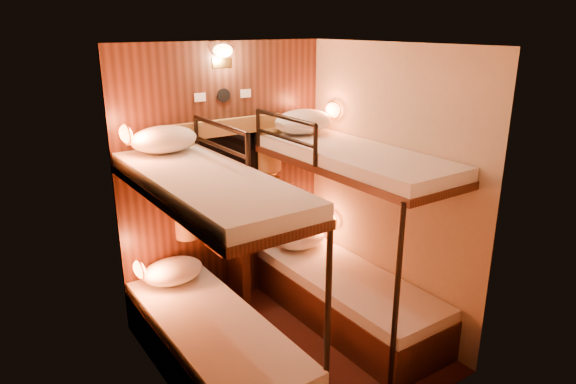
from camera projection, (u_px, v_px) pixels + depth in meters
floor at (291, 348)px, 4.21m from camera, size 2.10×2.10×0.00m
ceiling at (291, 45)px, 3.46m from camera, size 2.10×2.10×0.00m
wall_back at (225, 178)px, 4.65m from camera, size 2.40×0.00×2.40m
wall_front at (393, 263)px, 3.01m from camera, size 2.40×0.00×2.40m
wall_left at (163, 242)px, 3.29m from camera, size 0.00×2.40×2.40m
wall_right at (387, 188)px, 4.37m from camera, size 0.00×2.40×2.40m
back_panel at (226, 179)px, 4.64m from camera, size 2.00×0.03×2.40m
bunk_left at (212, 308)px, 3.74m from camera, size 0.72×1.90×1.82m
bunk_right at (348, 264)px, 4.43m from camera, size 0.72×1.90×1.82m
window at (227, 181)px, 4.62m from camera, size 1.00×0.12×0.79m
curtains at (229, 173)px, 4.57m from camera, size 1.10×0.22×1.00m
back_fixtures at (223, 60)px, 4.29m from camera, size 0.54×0.09×0.48m
reading_lamps at (244, 183)px, 4.37m from camera, size 2.00×0.20×1.25m
table at (238, 264)px, 4.74m from camera, size 0.50×0.34×0.66m
bottle_left at (228, 234)px, 4.59m from camera, size 0.06×0.06×0.22m
bottle_right at (250, 228)px, 4.72m from camera, size 0.06×0.06×0.21m
sachet_a at (256, 236)px, 4.77m from camera, size 0.09×0.07×0.01m
sachet_b at (249, 238)px, 4.72m from camera, size 0.10×0.09×0.01m
pillow_lower_left at (173, 271)px, 4.31m from camera, size 0.51×0.37×0.20m
pillow_lower_right at (301, 238)px, 4.98m from camera, size 0.50×0.36×0.20m
pillow_upper_left at (164, 139)px, 3.94m from camera, size 0.52×0.37×0.20m
pillow_upper_right at (303, 122)px, 4.61m from camera, size 0.56×0.40×0.22m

